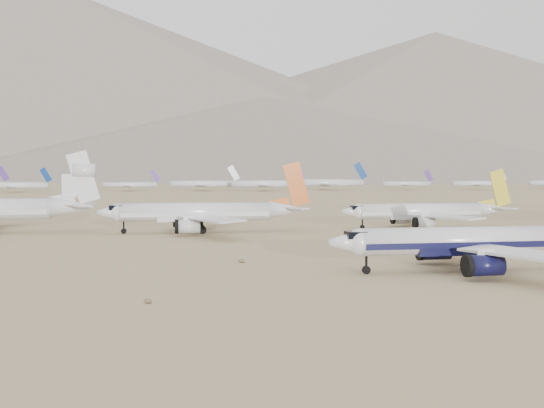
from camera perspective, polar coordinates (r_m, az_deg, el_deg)
The scene contains 8 objects.
ground at distance 98.83m, azimuth 16.41°, elevation -5.46°, with size 7000.00×7000.00×0.00m, color #8A7250.
main_airliner at distance 99.50m, azimuth 17.28°, elevation -3.00°, with size 42.88×41.88×15.13m.
row2_gold_tail at distance 166.36m, azimuth 12.79°, elevation -0.63°, with size 40.19×39.30×14.31m.
row2_orange_tail at distance 152.49m, azimuth -5.70°, elevation -0.72°, with size 44.71×43.74×15.95m.
distant_storage_row at distance 451.66m, azimuth 6.66°, elevation 1.73°, with size 673.24×65.16×16.35m.
mountain_range at distance 1748.36m, azimuth -5.95°, elevation 8.76°, with size 7354.00×3024.00×470.00m.
foothills at distance 1318.42m, azimuth 16.03°, elevation 5.18°, with size 4637.50×1395.00×155.00m.
desert_scrub at distance 70.98m, azimuth 9.04°, elevation -8.45°, with size 233.60×121.67×0.63m.
Camera 1 is at (-43.11, -87.77, 14.32)m, focal length 45.00 mm.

